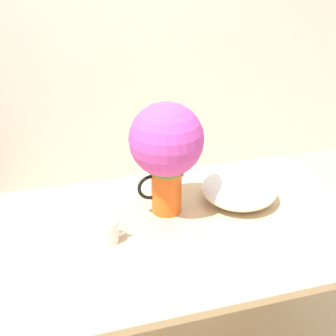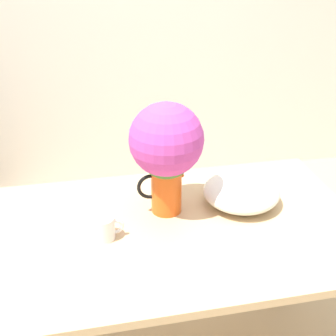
% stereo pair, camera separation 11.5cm
% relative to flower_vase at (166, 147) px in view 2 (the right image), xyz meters
% --- Properties ---
extents(wall_back, '(8.00, 0.05, 2.60)m').
position_rel_flower_vase_xyz_m(wall_back, '(0.05, 1.75, 0.24)').
color(wall_back, silver).
rests_on(wall_back, ground_plane).
extents(table, '(1.34, 0.83, 0.80)m').
position_rel_flower_vase_xyz_m(table, '(0.01, -0.11, -0.37)').
color(table, tan).
rests_on(table, ground_plane).
extents(flower_vase, '(0.26, 0.26, 0.42)m').
position_rel_flower_vase_xyz_m(flower_vase, '(0.00, 0.00, 0.00)').
color(flower_vase, '#E05619').
rests_on(flower_vase, table).
extents(coffee_mug, '(0.11, 0.08, 0.08)m').
position_rel_flower_vase_xyz_m(coffee_mug, '(-0.24, -0.13, -0.22)').
color(coffee_mug, white).
rests_on(coffee_mug, table).
extents(white_bowl, '(0.29, 0.29, 0.10)m').
position_rel_flower_vase_xyz_m(white_bowl, '(0.29, -0.01, -0.21)').
color(white_bowl, silver).
rests_on(white_bowl, table).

